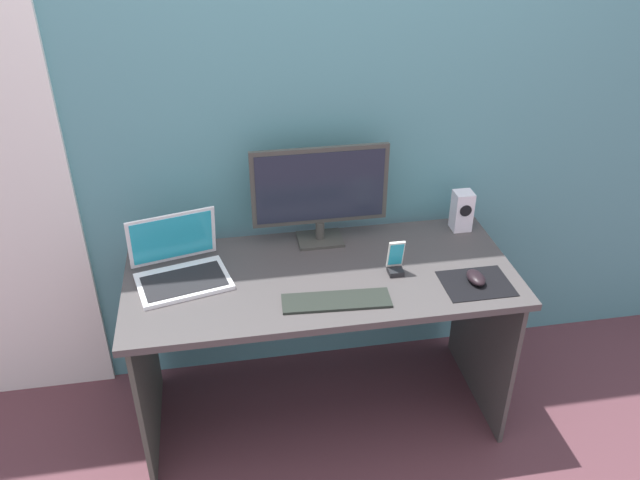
{
  "coord_description": "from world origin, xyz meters",
  "views": [
    {
      "loc": [
        -0.35,
        -1.98,
        2.08
      ],
      "look_at": [
        -0.01,
        -0.02,
        0.87
      ],
      "focal_mm": 36.34,
      "sensor_mm": 36.0,
      "label": 1
    }
  ],
  "objects": [
    {
      "name": "ground_plane",
      "position": [
        0.0,
        0.0,
        0.0
      ],
      "size": [
        8.0,
        8.0,
        0.0
      ],
      "primitive_type": "plane",
      "color": "#563139"
    },
    {
      "name": "wall_back",
      "position": [
        0.0,
        0.4,
        1.25
      ],
      "size": [
        6.0,
        0.04,
        2.5
      ],
      "primitive_type": "cube",
      "color": "teal",
      "rests_on": "ground_plane"
    },
    {
      "name": "desk",
      "position": [
        0.0,
        0.0,
        0.57
      ],
      "size": [
        1.46,
        0.64,
        0.71
      ],
      "color": "#433F3F",
      "rests_on": "ground_plane"
    },
    {
      "name": "monitor",
      "position": [
        0.04,
        0.23,
        0.94
      ],
      "size": [
        0.54,
        0.14,
        0.41
      ],
      "color": "#3C3D38",
      "rests_on": "desk"
    },
    {
      "name": "speaker_right",
      "position": [
        0.63,
        0.23,
        0.8
      ],
      "size": [
        0.08,
        0.08,
        0.17
      ],
      "color": "white",
      "rests_on": "desk"
    },
    {
      "name": "laptop",
      "position": [
        -0.52,
        0.06,
        0.76
      ],
      "size": [
        0.38,
        0.34,
        0.23
      ],
      "color": "white",
      "rests_on": "desk"
    },
    {
      "name": "keyboard_external",
      "position": [
        0.02,
        -0.19,
        0.72
      ],
      "size": [
        0.39,
        0.13,
        0.01
      ],
      "primitive_type": "cube",
      "rotation": [
        0.0,
        0.0,
        -0.06
      ],
      "color": "black",
      "rests_on": "desk"
    },
    {
      "name": "mousepad",
      "position": [
        0.55,
        -0.16,
        0.72
      ],
      "size": [
        0.25,
        0.2,
        0.0
      ],
      "primitive_type": "cube",
      "color": "black",
      "rests_on": "desk"
    },
    {
      "name": "mouse",
      "position": [
        0.55,
        -0.15,
        0.74
      ],
      "size": [
        0.07,
        0.1,
        0.04
      ],
      "primitive_type": "ellipsoid",
      "rotation": [
        0.0,
        0.0,
        0.05
      ],
      "color": "black",
      "rests_on": "mousepad"
    },
    {
      "name": "phone_in_dock",
      "position": [
        0.27,
        -0.04,
        0.76
      ],
      "size": [
        0.06,
        0.06,
        0.14
      ],
      "color": "black",
      "rests_on": "desk"
    }
  ]
}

